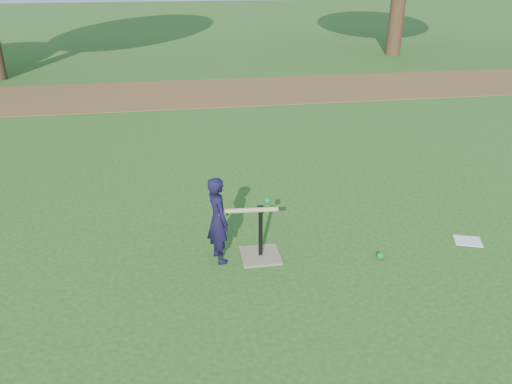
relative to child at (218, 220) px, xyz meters
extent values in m
plane|color=#285116|center=(0.84, 0.24, -0.49)|extent=(80.00, 80.00, 0.00)
cube|color=brown|center=(0.84, 7.74, -0.48)|extent=(24.00, 3.00, 0.01)
imported|color=black|center=(0.00, 0.00, 0.00)|extent=(0.32, 0.40, 0.97)
sphere|color=#0B802E|center=(1.74, -0.30, -0.45)|extent=(0.08, 0.08, 0.08)
cube|color=white|center=(2.91, -0.10, -0.48)|extent=(0.36, 0.32, 0.01)
cube|color=#8A7C57|center=(0.45, -0.02, -0.48)|extent=(0.43, 0.43, 0.02)
cylinder|color=black|center=(0.45, -0.02, -0.19)|extent=(0.05, 0.05, 0.55)
cylinder|color=black|center=(0.45, -0.02, 0.10)|extent=(0.08, 0.08, 0.06)
cylinder|color=tan|center=(0.33, -0.04, 0.11)|extent=(0.60, 0.10, 0.05)
sphere|color=tan|center=(0.03, -0.08, 0.11)|extent=(0.06, 0.06, 0.06)
sphere|color=#0B802E|center=(0.54, 0.07, 0.15)|extent=(0.08, 0.08, 0.08)
cylinder|color=#382316|center=(7.34, 12.24, 1.22)|extent=(0.50, 0.50, 3.42)
camera|label=1|loc=(-0.38, -4.68, 2.49)|focal=35.00mm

